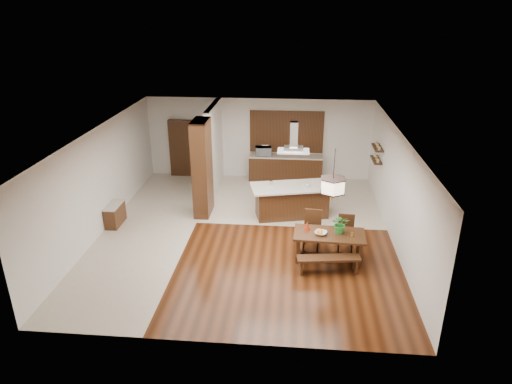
# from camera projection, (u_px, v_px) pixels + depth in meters

# --- Properties ---
(room_shell) EXTENTS (9.00, 9.04, 2.92)m
(room_shell) POSITION_uv_depth(u_px,v_px,m) (245.00, 163.00, 11.99)
(room_shell) COLOR #331709
(room_shell) RESTS_ON ground
(tile_hallway) EXTENTS (2.50, 9.00, 0.01)m
(tile_hallway) POSITION_uv_depth(u_px,v_px,m) (150.00, 229.00, 13.00)
(tile_hallway) COLOR beige
(tile_hallway) RESTS_ON ground
(tile_kitchen) EXTENTS (5.50, 4.00, 0.01)m
(tile_kitchen) POSITION_uv_depth(u_px,v_px,m) (291.00, 199.00, 14.98)
(tile_kitchen) COLOR beige
(tile_kitchen) RESTS_ON ground
(soffit_band) EXTENTS (8.00, 9.00, 0.02)m
(soffit_band) POSITION_uv_depth(u_px,v_px,m) (244.00, 133.00, 11.68)
(soffit_band) COLOR #442711
(soffit_band) RESTS_ON room_shell
(partition_pier) EXTENTS (0.45, 1.00, 2.90)m
(partition_pier) POSITION_uv_depth(u_px,v_px,m) (202.00, 168.00, 13.44)
(partition_pier) COLOR black
(partition_pier) RESTS_ON ground
(partition_stub) EXTENTS (0.18, 2.40, 2.90)m
(partition_stub) POSITION_uv_depth(u_px,v_px,m) (214.00, 148.00, 15.38)
(partition_stub) COLOR silver
(partition_stub) RESTS_ON ground
(hallway_console) EXTENTS (0.37, 0.88, 0.63)m
(hallway_console) POSITION_uv_depth(u_px,v_px,m) (115.00, 215.00, 13.15)
(hallway_console) COLOR black
(hallway_console) RESTS_ON ground
(hallway_doorway) EXTENTS (1.10, 0.20, 2.10)m
(hallway_doorway) POSITION_uv_depth(u_px,v_px,m) (185.00, 148.00, 16.65)
(hallway_doorway) COLOR black
(hallway_doorway) RESTS_ON ground
(rear_counter) EXTENTS (2.60, 0.62, 0.95)m
(rear_counter) POSITION_uv_depth(u_px,v_px,m) (286.00, 168.00, 16.38)
(rear_counter) COLOR black
(rear_counter) RESTS_ON ground
(kitchen_window) EXTENTS (2.60, 0.08, 1.50)m
(kitchen_window) POSITION_uv_depth(u_px,v_px,m) (287.00, 132.00, 16.14)
(kitchen_window) COLOR brown
(kitchen_window) RESTS_ON room_shell
(shelf_lower) EXTENTS (0.26, 0.90, 0.04)m
(shelf_lower) POSITION_uv_depth(u_px,v_px,m) (376.00, 160.00, 14.33)
(shelf_lower) COLOR black
(shelf_lower) RESTS_ON room_shell
(shelf_upper) EXTENTS (0.26, 0.90, 0.04)m
(shelf_upper) POSITION_uv_depth(u_px,v_px,m) (377.00, 148.00, 14.17)
(shelf_upper) COLOR black
(shelf_upper) RESTS_ON room_shell
(dining_table) EXTENTS (1.78, 0.96, 0.72)m
(dining_table) POSITION_uv_depth(u_px,v_px,m) (329.00, 240.00, 11.27)
(dining_table) COLOR black
(dining_table) RESTS_ON ground
(dining_bench) EXTENTS (1.52, 0.52, 0.42)m
(dining_bench) POSITION_uv_depth(u_px,v_px,m) (328.00, 265.00, 10.82)
(dining_bench) COLOR black
(dining_bench) RESTS_ON ground
(dining_chair_left) EXTENTS (0.50, 0.50, 1.02)m
(dining_chair_left) POSITION_uv_depth(u_px,v_px,m) (312.00, 230.00, 11.82)
(dining_chair_left) COLOR black
(dining_chair_left) RESTS_ON ground
(dining_chair_right) EXTENTS (0.44, 0.44, 0.94)m
(dining_chair_right) POSITION_uv_depth(u_px,v_px,m) (346.00, 234.00, 11.72)
(dining_chair_right) COLOR black
(dining_chair_right) RESTS_ON ground
(pendant_lantern) EXTENTS (0.64, 0.64, 1.31)m
(pendant_lantern) POSITION_uv_depth(u_px,v_px,m) (334.00, 175.00, 10.62)
(pendant_lantern) COLOR #FFE6C3
(pendant_lantern) RESTS_ON room_shell
(foliage_plant) EXTENTS (0.45, 0.40, 0.48)m
(foliage_plant) POSITION_uv_depth(u_px,v_px,m) (340.00, 224.00, 11.14)
(foliage_plant) COLOR #287A2C
(foliage_plant) RESTS_ON dining_table
(fruit_bowl) EXTENTS (0.38, 0.38, 0.07)m
(fruit_bowl) POSITION_uv_depth(u_px,v_px,m) (321.00, 233.00, 11.14)
(fruit_bowl) COLOR beige
(fruit_bowl) RESTS_ON dining_table
(napkin_cone) EXTENTS (0.16, 0.16, 0.24)m
(napkin_cone) POSITION_uv_depth(u_px,v_px,m) (307.00, 226.00, 11.32)
(napkin_cone) COLOR #9E240B
(napkin_cone) RESTS_ON dining_table
(gold_ornament) EXTENTS (0.09, 0.09, 0.10)m
(gold_ornament) POSITION_uv_depth(u_px,v_px,m) (352.00, 234.00, 11.04)
(gold_ornament) COLOR gold
(gold_ornament) RESTS_ON dining_table
(kitchen_island) EXTENTS (2.59, 1.58, 1.00)m
(kitchen_island) POSITION_uv_depth(u_px,v_px,m) (292.00, 200.00, 13.60)
(kitchen_island) COLOR black
(kitchen_island) RESTS_ON ground
(range_hood) EXTENTS (0.90, 0.55, 0.87)m
(range_hood) POSITION_uv_depth(u_px,v_px,m) (294.00, 137.00, 12.85)
(range_hood) COLOR silver
(range_hood) RESTS_ON room_shell
(island_cup) EXTENTS (0.13, 0.13, 0.10)m
(island_cup) POSITION_uv_depth(u_px,v_px,m) (307.00, 185.00, 13.30)
(island_cup) COLOR silver
(island_cup) RESTS_ON kitchen_island
(microwave) EXTENTS (0.60, 0.45, 0.30)m
(microwave) POSITION_uv_depth(u_px,v_px,m) (263.00, 151.00, 16.17)
(microwave) COLOR #B9BCC1
(microwave) RESTS_ON rear_counter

